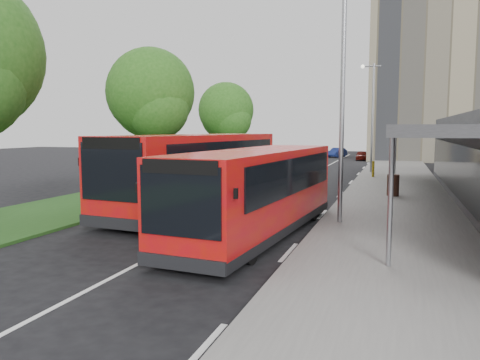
# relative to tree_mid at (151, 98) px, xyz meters

# --- Properties ---
(ground) EXTENTS (120.00, 120.00, 0.00)m
(ground) POSITION_rel_tree_mid_xyz_m (7.01, -9.05, -5.05)
(ground) COLOR black
(ground) RESTS_ON ground
(pavement) EXTENTS (5.00, 80.00, 0.15)m
(pavement) POSITION_rel_tree_mid_xyz_m (13.01, 10.95, -4.97)
(pavement) COLOR slate
(pavement) RESTS_ON ground
(grass_verge) EXTENTS (5.00, 80.00, 0.10)m
(grass_verge) POSITION_rel_tree_mid_xyz_m (0.01, 10.95, -5.00)
(grass_verge) COLOR #1B4516
(grass_verge) RESTS_ON ground
(lane_centre_line) EXTENTS (0.12, 70.00, 0.01)m
(lane_centre_line) POSITION_rel_tree_mid_xyz_m (7.01, 5.95, -5.04)
(lane_centre_line) COLOR silver
(lane_centre_line) RESTS_ON ground
(kerb_dashes) EXTENTS (0.12, 56.00, 0.01)m
(kerb_dashes) POSITION_rel_tree_mid_xyz_m (10.31, 9.95, -5.04)
(kerb_dashes) COLOR silver
(kerb_dashes) RESTS_ON ground
(office_block) EXTENTS (22.00, 12.00, 18.00)m
(office_block) POSITION_rel_tree_mid_xyz_m (21.01, 32.95, 3.95)
(office_block) COLOR gray
(office_block) RESTS_ON ground
(tree_mid) EXTENTS (4.86, 4.86, 7.82)m
(tree_mid) POSITION_rel_tree_mid_xyz_m (0.00, 0.00, 0.00)
(tree_mid) COLOR #302113
(tree_mid) RESTS_ON ground
(tree_far) EXTENTS (4.43, 4.43, 7.07)m
(tree_far) POSITION_rel_tree_mid_xyz_m (0.00, 12.00, -0.48)
(tree_far) COLOR #302113
(tree_far) RESTS_ON ground
(lamp_post_near) EXTENTS (1.44, 0.28, 8.00)m
(lamp_post_near) POSITION_rel_tree_mid_xyz_m (11.13, -7.05, -0.33)
(lamp_post_near) COLOR gray
(lamp_post_near) RESTS_ON pavement
(lamp_post_far) EXTENTS (1.44, 0.28, 8.00)m
(lamp_post_far) POSITION_rel_tree_mid_xyz_m (11.13, 12.95, -0.33)
(lamp_post_far) COLOR gray
(lamp_post_far) RESTS_ON pavement
(bus_main) EXTENTS (3.22, 9.71, 2.70)m
(bus_main) POSITION_rel_tree_mid_xyz_m (8.93, -9.35, -3.66)
(bus_main) COLOR #AE1909
(bus_main) RESTS_ON ground
(bus_second) EXTENTS (3.81, 11.22, 3.12)m
(bus_second) POSITION_rel_tree_mid_xyz_m (5.18, -5.45, -3.45)
(bus_second) COLOR #AE1909
(bus_second) RESTS_ON ground
(litter_bin) EXTENTS (0.69, 0.69, 1.03)m
(litter_bin) POSITION_rel_tree_mid_xyz_m (12.90, 0.27, -4.38)
(litter_bin) COLOR #382017
(litter_bin) RESTS_ON pavement
(bollard) EXTENTS (0.22, 0.22, 1.07)m
(bollard) POSITION_rel_tree_mid_xyz_m (11.54, 9.41, -4.36)
(bollard) COLOR #E3B40B
(bollard) RESTS_ON pavement
(car_near) EXTENTS (1.46, 3.18, 1.05)m
(car_near) POSITION_rel_tree_mid_xyz_m (9.38, 29.27, -4.52)
(car_near) COLOR #60130D
(car_near) RESTS_ON ground
(car_far) EXTENTS (2.18, 3.64, 1.13)m
(car_far) POSITION_rel_tree_mid_xyz_m (6.15, 34.08, -4.48)
(car_far) COLOR navy
(car_far) RESTS_ON ground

